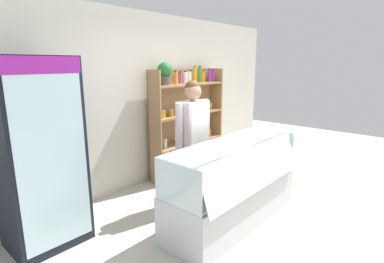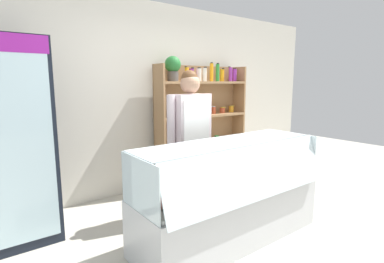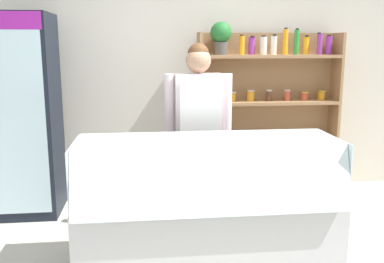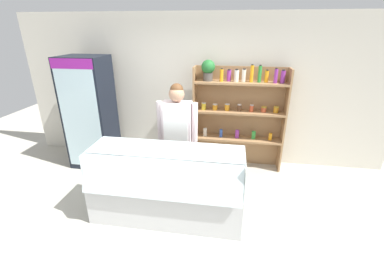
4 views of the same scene
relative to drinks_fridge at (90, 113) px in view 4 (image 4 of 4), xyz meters
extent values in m
plane|color=#B7B2A3|center=(1.92, -1.42, -1.00)|extent=(12.00, 12.00, 0.00)
cube|color=beige|center=(1.92, 0.58, 0.35)|extent=(6.80, 0.10, 2.70)
cube|color=black|center=(0.00, 0.01, 0.00)|extent=(0.76, 0.64, 2.00)
cube|color=silver|center=(0.00, -0.32, 0.00)|extent=(0.68, 0.01, 1.80)
cube|color=#8C1E8C|center=(0.00, -0.32, 0.91)|extent=(0.72, 0.01, 0.16)
cylinder|color=#3356B2|center=(-0.24, -0.25, -0.66)|extent=(0.06, 0.06, 0.18)
cylinder|color=#3356B2|center=(-0.08, -0.25, -0.67)|extent=(0.05, 0.05, 0.17)
cylinder|color=#2D8C38|center=(0.08, -0.25, -0.65)|extent=(0.05, 0.05, 0.20)
cylinder|color=red|center=(0.24, -0.25, -0.68)|extent=(0.07, 0.07, 0.15)
cylinder|color=#9E6623|center=(-0.21, -0.25, -0.13)|extent=(0.06, 0.06, 0.17)
cylinder|color=silver|center=(0.00, -0.25, -0.11)|extent=(0.07, 0.07, 0.21)
cylinder|color=silver|center=(0.21, -0.25, -0.12)|extent=(0.07, 0.07, 0.19)
cylinder|color=red|center=(-0.21, -0.25, 0.40)|extent=(0.06, 0.06, 0.16)
cylinder|color=purple|center=(0.00, -0.25, 0.42)|extent=(0.07, 0.07, 0.21)
cylinder|color=red|center=(0.21, -0.25, 0.40)|extent=(0.07, 0.07, 0.16)
cube|color=#9E754C|center=(2.65, 0.43, -0.09)|extent=(1.60, 0.02, 1.83)
cube|color=#9E754C|center=(1.87, 0.29, -0.09)|extent=(0.03, 0.28, 1.83)
cube|color=#9E754C|center=(3.44, 0.29, -0.09)|extent=(0.03, 0.28, 1.83)
cube|color=#9E754C|center=(2.65, 0.29, -0.45)|extent=(1.54, 0.28, 0.04)
cube|color=#9E754C|center=(2.65, 0.29, 0.06)|extent=(1.54, 0.28, 0.04)
cube|color=#9E754C|center=(2.65, 0.29, 0.57)|extent=(1.54, 0.28, 0.04)
cylinder|color=#4C4742|center=(2.10, 0.29, 0.66)|extent=(0.16, 0.16, 0.14)
sphere|color=#236A2D|center=(2.10, 0.29, 0.83)|extent=(0.23, 0.23, 0.23)
cylinder|color=orange|center=(2.33, 0.27, 0.69)|extent=(0.06, 0.06, 0.20)
cylinder|color=black|center=(2.33, 0.29, 0.80)|extent=(0.04, 0.04, 0.02)
cylinder|color=purple|center=(2.45, 0.32, 0.69)|extent=(0.07, 0.07, 0.19)
cylinder|color=black|center=(2.45, 0.29, 0.79)|extent=(0.05, 0.05, 0.02)
cylinder|color=silver|center=(2.57, 0.29, 0.69)|extent=(0.08, 0.08, 0.19)
cylinder|color=black|center=(2.57, 0.29, 0.79)|extent=(0.05, 0.05, 0.02)
cylinder|color=silver|center=(2.69, 0.31, 0.69)|extent=(0.07, 0.07, 0.20)
cylinder|color=black|center=(2.69, 0.29, 0.80)|extent=(0.05, 0.05, 0.02)
cylinder|color=orange|center=(2.82, 0.29, 0.73)|extent=(0.06, 0.06, 0.27)
cylinder|color=black|center=(2.82, 0.29, 0.87)|extent=(0.04, 0.04, 0.02)
cylinder|color=#2D8C38|center=(2.95, 0.29, 0.73)|extent=(0.06, 0.06, 0.27)
cylinder|color=black|center=(2.95, 0.29, 0.87)|extent=(0.04, 0.04, 0.02)
cylinder|color=orange|center=(3.06, 0.31, 0.69)|extent=(0.06, 0.06, 0.19)
cylinder|color=black|center=(3.06, 0.29, 0.79)|extent=(0.04, 0.04, 0.02)
cylinder|color=purple|center=(3.20, 0.26, 0.70)|extent=(0.06, 0.06, 0.22)
cylinder|color=black|center=(3.20, 0.29, 0.82)|extent=(0.04, 0.04, 0.02)
cylinder|color=purple|center=(3.32, 0.28, 0.69)|extent=(0.07, 0.07, 0.20)
cylinder|color=black|center=(3.32, 0.29, 0.80)|extent=(0.05, 0.05, 0.02)
cylinder|color=yellow|center=(2.03, 0.28, 0.14)|extent=(0.08, 0.08, 0.11)
cylinder|color=silver|center=(2.03, 0.29, 0.20)|extent=(0.08, 0.08, 0.01)
cylinder|color=orange|center=(2.23, 0.29, 0.13)|extent=(0.09, 0.09, 0.10)
cylinder|color=silver|center=(2.23, 0.29, 0.18)|extent=(0.09, 0.09, 0.01)
cylinder|color=orange|center=(2.45, 0.30, 0.13)|extent=(0.09, 0.09, 0.11)
cylinder|color=silver|center=(2.45, 0.29, 0.20)|extent=(0.09, 0.09, 0.01)
cylinder|color=brown|center=(2.65, 0.29, 0.13)|extent=(0.07, 0.07, 0.11)
cylinder|color=silver|center=(2.65, 0.29, 0.20)|extent=(0.07, 0.07, 0.01)
cylinder|color=#BF4C2D|center=(2.87, 0.28, 0.13)|extent=(0.07, 0.07, 0.11)
cylinder|color=silver|center=(2.87, 0.29, 0.19)|extent=(0.07, 0.07, 0.01)
cylinder|color=#BF4C2D|center=(3.07, 0.30, 0.12)|extent=(0.09, 0.09, 0.09)
cylinder|color=gold|center=(3.07, 0.29, 0.17)|extent=(0.09, 0.09, 0.01)
cylinder|color=orange|center=(3.28, 0.30, 0.13)|extent=(0.08, 0.08, 0.10)
cylinder|color=gold|center=(3.28, 0.29, 0.18)|extent=(0.09, 0.09, 0.01)
cube|color=silver|center=(2.07, 0.29, -0.36)|extent=(0.06, 0.04, 0.16)
cube|color=#3356B2|center=(2.36, 0.29, -0.36)|extent=(0.06, 0.04, 0.15)
cube|color=purple|center=(2.65, 0.29, -0.36)|extent=(0.07, 0.04, 0.15)
cube|color=#2D8C38|center=(2.94, 0.29, -0.36)|extent=(0.07, 0.04, 0.15)
cube|color=orange|center=(3.24, 0.29, -0.37)|extent=(0.06, 0.04, 0.13)
cube|color=silver|center=(1.73, -1.27, -0.73)|extent=(2.00, 0.67, 0.55)
cube|color=white|center=(1.73, -1.27, -0.43)|extent=(1.94, 0.61, 0.03)
cube|color=silver|center=(1.73, -1.59, -0.23)|extent=(1.96, 0.16, 0.47)
cube|color=silver|center=(1.73, -1.22, 0.00)|extent=(1.96, 0.51, 0.01)
cube|color=silver|center=(0.74, -1.27, -0.23)|extent=(0.01, 0.63, 0.45)
cube|color=silver|center=(2.72, -1.27, -0.23)|extent=(0.01, 0.63, 0.45)
cube|color=beige|center=(0.89, -1.19, -0.39)|extent=(0.16, 0.14, 0.05)
cube|color=white|center=(0.89, -1.39, -0.39)|extent=(0.05, 0.03, 0.02)
cube|color=beige|center=(1.10, -1.19, -0.39)|extent=(0.16, 0.12, 0.05)
cube|color=white|center=(1.10, -1.39, -0.39)|extent=(0.05, 0.03, 0.02)
cube|color=tan|center=(1.31, -1.19, -0.40)|extent=(0.16, 0.11, 0.04)
cube|color=white|center=(1.31, -1.39, -0.39)|extent=(0.05, 0.03, 0.02)
cube|color=tan|center=(1.52, -1.19, -0.39)|extent=(0.17, 0.12, 0.06)
cube|color=white|center=(1.52, -1.39, -0.39)|extent=(0.05, 0.03, 0.02)
cube|color=beige|center=(1.73, -1.19, -0.39)|extent=(0.16, 0.11, 0.04)
cube|color=white|center=(1.73, -1.39, -0.39)|extent=(0.05, 0.03, 0.02)
cube|color=tan|center=(1.94, -1.19, -0.39)|extent=(0.16, 0.13, 0.05)
cube|color=white|center=(1.94, -1.39, -0.39)|extent=(0.05, 0.03, 0.02)
cube|color=tan|center=(2.15, -1.19, -0.40)|extent=(0.16, 0.13, 0.04)
cube|color=white|center=(2.15, -1.39, -0.39)|extent=(0.05, 0.03, 0.02)
cube|color=tan|center=(2.36, -1.19, -0.39)|extent=(0.17, 0.11, 0.04)
cube|color=white|center=(2.36, -1.39, -0.39)|extent=(0.05, 0.03, 0.02)
cube|color=tan|center=(2.56, -1.19, -0.39)|extent=(0.17, 0.11, 0.05)
cube|color=white|center=(2.56, -1.39, -0.39)|extent=(0.05, 0.03, 0.02)
cylinder|color=#C1706B|center=(0.91, -1.37, -0.34)|extent=(0.16, 0.16, 0.15)
cylinder|color=tan|center=(1.13, -1.37, -0.36)|extent=(0.14, 0.12, 0.12)
cylinder|color=#A35B4C|center=(1.35, -1.37, -0.34)|extent=(0.19, 0.17, 0.15)
cylinder|color=white|center=(2.23, -1.35, -0.31)|extent=(0.07, 0.07, 0.21)
cylinder|color=white|center=(2.33, -1.35, -0.30)|extent=(0.07, 0.07, 0.23)
cylinder|color=#2D2D38|center=(1.65, -0.60, -0.61)|extent=(0.13, 0.13, 0.79)
cylinder|color=#2D2D38|center=(1.83, -0.60, -0.61)|extent=(0.13, 0.13, 0.79)
cube|color=silver|center=(1.74, -0.60, 0.12)|extent=(0.42, 0.24, 0.65)
cube|color=white|center=(1.74, -0.72, -0.23)|extent=(0.35, 0.01, 1.22)
cylinder|color=silver|center=(1.48, -0.60, 0.15)|extent=(0.09, 0.09, 0.59)
cylinder|color=silver|center=(2.00, -0.60, 0.15)|extent=(0.09, 0.09, 0.59)
sphere|color=tan|center=(1.74, -0.60, 0.56)|extent=(0.22, 0.22, 0.22)
sphere|color=brown|center=(1.74, -0.59, 0.62)|extent=(0.19, 0.19, 0.19)
camera|label=1|loc=(-1.19, -3.15, 0.93)|focal=28.00mm
camera|label=2|loc=(-0.28, -3.32, 0.58)|focal=28.00mm
camera|label=3|loc=(1.26, -4.37, 0.69)|focal=40.00mm
camera|label=4|loc=(2.51, -4.08, 1.44)|focal=24.00mm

